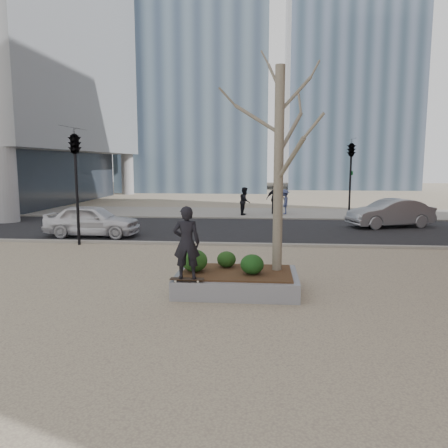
# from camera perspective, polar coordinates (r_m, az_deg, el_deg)

# --- Properties ---
(ground) EXTENTS (120.00, 120.00, 0.00)m
(ground) POSITION_cam_1_polar(r_m,az_deg,el_deg) (11.16, -3.52, -8.55)
(ground) COLOR tan
(ground) RESTS_ON ground
(street) EXTENTS (60.00, 8.00, 0.02)m
(street) POSITION_cam_1_polar(r_m,az_deg,el_deg) (20.88, 0.60, -0.70)
(street) COLOR black
(street) RESTS_ON ground
(far_sidewalk) EXTENTS (60.00, 6.00, 0.02)m
(far_sidewalk) POSITION_cam_1_polar(r_m,az_deg,el_deg) (27.80, 1.75, 1.49)
(far_sidewalk) COLOR gray
(far_sidewalk) RESTS_ON ground
(planter) EXTENTS (3.00, 2.00, 0.45)m
(planter) POSITION_cam_1_polar(r_m,az_deg,el_deg) (10.99, 1.67, -7.57)
(planter) COLOR gray
(planter) RESTS_ON ground
(planter_mulch) EXTENTS (2.70, 1.70, 0.04)m
(planter_mulch) POSITION_cam_1_polar(r_m,az_deg,el_deg) (10.93, 1.68, -6.33)
(planter_mulch) COLOR #382314
(planter_mulch) RESTS_ON planter
(sycamore_tree) EXTENTS (2.80, 2.80, 6.60)m
(sycamore_tree) POSITION_cam_1_polar(r_m,az_deg,el_deg) (10.89, 7.21, 11.18)
(sycamore_tree) COLOR gray
(sycamore_tree) RESTS_ON planter_mulch
(shrub_left) EXTENTS (0.65, 0.65, 0.55)m
(shrub_left) POSITION_cam_1_polar(r_m,az_deg,el_deg) (10.90, -3.88, -4.79)
(shrub_left) COLOR #1C3F14
(shrub_left) RESTS_ON planter_mulch
(shrub_middle) EXTENTS (0.49, 0.49, 0.42)m
(shrub_middle) POSITION_cam_1_polar(r_m,az_deg,el_deg) (11.33, 0.32, -4.63)
(shrub_middle) COLOR black
(shrub_middle) RESTS_ON planter_mulch
(shrub_right) EXTENTS (0.57, 0.57, 0.48)m
(shrub_right) POSITION_cam_1_polar(r_m,az_deg,el_deg) (10.65, 3.69, -5.28)
(shrub_right) COLOR #113711
(shrub_right) RESTS_ON planter_mulch
(skateboard) EXTENTS (0.78, 0.22, 0.08)m
(skateboard) POSITION_cam_1_polar(r_m,az_deg,el_deg) (10.20, -4.85, -7.30)
(skateboard) COLOR black
(skateboard) RESTS_ON planter
(skateboarder) EXTENTS (0.64, 0.44, 1.69)m
(skateboarder) POSITION_cam_1_polar(r_m,az_deg,el_deg) (10.01, -4.91, -2.44)
(skateboarder) COLOR black
(skateboarder) RESTS_ON skateboard
(police_car) EXTENTS (4.06, 1.70, 1.37)m
(police_car) POSITION_cam_1_polar(r_m,az_deg,el_deg) (19.64, -16.84, 0.45)
(police_car) COLOR silver
(police_car) RESTS_ON street
(car_silver) EXTENTS (4.43, 2.69, 1.38)m
(car_silver) POSITION_cam_1_polar(r_m,az_deg,el_deg) (23.04, 20.90, 1.34)
(car_silver) COLOR #93949A
(car_silver) RESTS_ON street
(pedestrian_a) EXTENTS (0.72, 0.88, 1.68)m
(pedestrian_a) POSITION_cam_1_polar(r_m,az_deg,el_deg) (26.49, 2.75, 3.01)
(pedestrian_a) COLOR black
(pedestrian_a) RESTS_ON far_sidewalk
(pedestrian_b) EXTENTS (0.63, 1.02, 1.53)m
(pedestrian_b) POSITION_cam_1_polar(r_m,az_deg,el_deg) (27.06, 7.93, 2.89)
(pedestrian_b) COLOR #3A4268
(pedestrian_b) RESTS_ON far_sidewalk
(pedestrian_c) EXTENTS (1.14, 0.58, 1.86)m
(pedestrian_c) POSITION_cam_1_polar(r_m,az_deg,el_deg) (27.16, 6.72, 3.28)
(pedestrian_c) COLOR black
(pedestrian_c) RESTS_ON far_sidewalk
(traffic_light_near) EXTENTS (0.60, 2.48, 4.50)m
(traffic_light_near) POSITION_cam_1_polar(r_m,az_deg,el_deg) (17.70, -18.69, 4.60)
(traffic_light_near) COLOR black
(traffic_light_near) RESTS_ON ground
(traffic_light_far) EXTENTS (0.60, 2.48, 4.50)m
(traffic_light_far) POSITION_cam_1_polar(r_m,az_deg,el_deg) (25.65, 16.17, 5.64)
(traffic_light_far) COLOR black
(traffic_light_far) RESTS_ON ground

